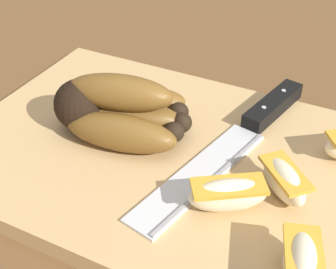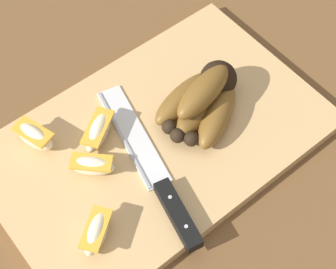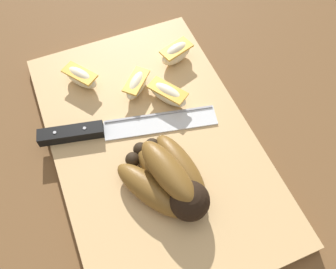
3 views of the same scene
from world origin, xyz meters
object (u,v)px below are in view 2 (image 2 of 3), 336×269
Objects in this scene: apple_wedge_middle at (34,136)px; apple_wedge_far at (97,232)px; apple_wedge_extra at (98,131)px; banana_bunch at (204,100)px; chefs_knife at (161,185)px; apple_wedge_near at (92,165)px.

apple_wedge_far is at bearing -94.38° from apple_wedge_middle.
apple_wedge_far is at bearing -125.73° from apple_wedge_extra.
apple_wedge_far is 0.15m from apple_wedge_extra.
banana_bunch is 0.16m from apple_wedge_extra.
apple_wedge_extra is at bearing 158.61° from banana_bunch.
apple_wedge_middle reaches higher than chefs_knife.
banana_bunch is at bearing -5.27° from apple_wedge_near.
apple_wedge_near is at bearing 126.14° from chefs_knife.
apple_wedge_near is 0.06m from apple_wedge_extra.
apple_wedge_far is (-0.01, -0.17, -0.00)m from apple_wedge_middle.
apple_wedge_far is at bearing -177.60° from chefs_knife.
chefs_knife is 0.11m from apple_wedge_far.
chefs_knife is 4.25× the size of apple_wedge_middle.
apple_wedge_extra is at bearing 54.27° from apple_wedge_far.
apple_wedge_near is at bearing 58.97° from apple_wedge_far.
apple_wedge_far is at bearing -164.35° from banana_bunch.
chefs_knife is (-0.13, -0.06, -0.02)m from banana_bunch.
apple_wedge_near is at bearing 174.73° from banana_bunch.
apple_wedge_middle is at bearing 112.74° from apple_wedge_near.
chefs_knife is at bearing -60.50° from apple_wedge_middle.
chefs_knife is 0.10m from apple_wedge_near.
apple_wedge_near reaches higher than chefs_knife.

